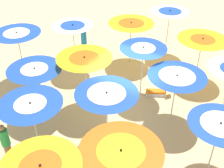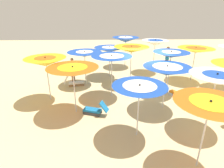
{
  "view_description": "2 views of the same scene",
  "coord_description": "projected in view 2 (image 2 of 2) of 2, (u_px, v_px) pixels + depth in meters",
  "views": [
    {
      "loc": [
        -4.53,
        7.93,
        7.91
      ],
      "look_at": [
        0.63,
        0.12,
        1.3
      ],
      "focal_mm": 46.21,
      "sensor_mm": 36.0,
      "label": 1
    },
    {
      "loc": [
        -9.59,
        2.13,
        4.53
      ],
      "look_at": [
        -1.09,
        1.83,
        1.05
      ],
      "focal_mm": 29.58,
      "sensor_mm": 36.0,
      "label": 2
    }
  ],
  "objects": [
    {
      "name": "beach_umbrella_12",
      "position": [
        126.0,
        40.0,
        14.84
      ],
      "size": [
        2.15,
        2.15,
        2.48
      ],
      "color": "silver",
      "rests_on": "ground"
    },
    {
      "name": "beach_umbrella_1",
      "position": [
        73.0,
        72.0,
        8.0
      ],
      "size": [
        2.26,
        2.26,
        2.27
      ],
      "color": "silver",
      "rests_on": "ground"
    },
    {
      "name": "beach_umbrella_8",
      "position": [
        109.0,
        50.0,
        12.64
      ],
      "size": [
        2.11,
        2.11,
        2.16
      ],
      "color": "silver",
      "rests_on": "ground"
    },
    {
      "name": "lounger_2",
      "position": [
        75.0,
        82.0,
        11.64
      ],
      "size": [
        0.57,
        1.29,
        0.73
      ],
      "rotation": [
        0.0,
        0.0,
        4.91
      ],
      "color": "olive",
      "rests_on": "ground"
    },
    {
      "name": "ground",
      "position": [
        143.0,
        94.0,
        10.66
      ],
      "size": [
        39.6,
        39.6,
        0.04
      ],
      "primitive_type": "cube",
      "color": "beige"
    },
    {
      "name": "beach_umbrella_0",
      "position": [
        46.0,
        62.0,
        9.15
      ],
      "size": [
        2.04,
        2.04,
        2.36
      ],
      "color": "silver",
      "rests_on": "ground"
    },
    {
      "name": "beach_umbrella_3",
      "position": [
        209.0,
        109.0,
        4.99
      ],
      "size": [
        1.97,
        1.97,
        2.29
      ],
      "color": "silver",
      "rests_on": "ground"
    },
    {
      "name": "lounger_1",
      "position": [
        178.0,
        94.0,
        10.14
      ],
      "size": [
        1.13,
        0.86,
        0.63
      ],
      "rotation": [
        0.0,
        0.0,
        6.84
      ],
      "color": "silver",
      "rests_on": "ground"
    },
    {
      "name": "beach_umbrella_7",
      "position": [
        216.0,
        79.0,
        6.82
      ],
      "size": [
        1.97,
        1.97,
        2.37
      ],
      "color": "silver",
      "rests_on": "ground"
    },
    {
      "name": "beachgoer_1",
      "position": [
        167.0,
        58.0,
        14.26
      ],
      "size": [
        0.3,
        0.3,
        1.88
      ],
      "rotation": [
        0.0,
        0.0,
        4.78
      ],
      "color": "brown",
      "rests_on": "ground"
    },
    {
      "name": "beach_umbrella_6",
      "position": [
        167.0,
        71.0,
        8.37
      ],
      "size": [
        2.17,
        2.17,
        2.19
      ],
      "color": "silver",
      "rests_on": "ground"
    },
    {
      "name": "beach_umbrella_10",
      "position": [
        171.0,
        55.0,
        9.97
      ],
      "size": [
        1.95,
        1.95,
        2.45
      ],
      "color": "silver",
      "rests_on": "ground"
    },
    {
      "name": "beach_umbrella_5",
      "position": [
        112.0,
        59.0,
        9.53
      ],
      "size": [
        2.12,
        2.12,
        2.35
      ],
      "color": "silver",
      "rests_on": "ground"
    },
    {
      "name": "beach_umbrella_13",
      "position": [
        155.0,
        43.0,
        13.48
      ],
      "size": [
        1.92,
        1.92,
        2.47
      ],
      "color": "silver",
      "rests_on": "ground"
    },
    {
      "name": "beach_umbrella_2",
      "position": [
        139.0,
        90.0,
        6.42
      ],
      "size": [
        1.95,
        1.95,
        2.14
      ],
      "color": "silver",
      "rests_on": "ground"
    },
    {
      "name": "beach_umbrella_14",
      "position": [
        196.0,
        50.0,
        11.84
      ],
      "size": [
        2.27,
        2.27,
        2.27
      ],
      "color": "silver",
      "rests_on": "ground"
    },
    {
      "name": "beach_umbrella_4",
      "position": [
        85.0,
        54.0,
        11.26
      ],
      "size": [
        2.1,
        2.1,
        2.17
      ],
      "color": "silver",
      "rests_on": "ground"
    },
    {
      "name": "beach_umbrella_9",
      "position": [
        131.0,
        49.0,
        11.29
      ],
      "size": [
        2.17,
        2.17,
        2.46
      ],
      "color": "silver",
      "rests_on": "ground"
    },
    {
      "name": "beachgoer_2",
      "position": [
        73.0,
        69.0,
        12.12
      ],
      "size": [
        0.3,
        0.3,
        1.6
      ],
      "rotation": [
        0.0,
        0.0,
        5.06
      ],
      "color": "#A3704C",
      "rests_on": "ground"
    },
    {
      "name": "lounger_0",
      "position": [
        95.0,
        110.0,
        8.49
      ],
      "size": [
        0.71,
        1.22,
        0.69
      ],
      "rotation": [
        0.0,
        0.0,
        7.54
      ],
      "color": "#333338",
      "rests_on": "ground"
    }
  ]
}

